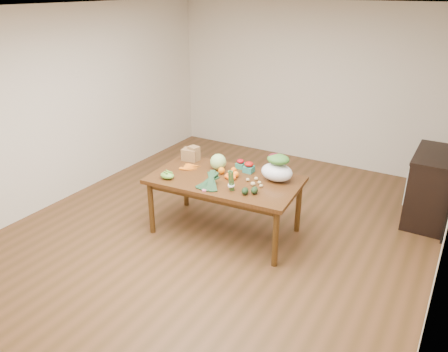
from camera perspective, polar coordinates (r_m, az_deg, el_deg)
The scene contains 26 objects.
floor at distance 5.68m, azimuth -0.38°, elevation -7.19°, with size 6.00×6.00×0.00m, color brown.
ceiling at distance 4.87m, azimuth -0.47°, elevation 21.18°, with size 5.00×6.00×0.02m, color white.
room_walls at distance 5.12m, azimuth -0.42°, elevation 5.90°, with size 5.02×6.02×2.70m.
dining_table at distance 5.49m, azimuth 0.13°, elevation -3.86°, with size 1.81×1.01×0.75m, color #4F2F12.
cabinet at distance 6.36m, azimuth 25.41°, elevation -1.32°, with size 0.52×1.02×0.94m, color black.
dish_towel at distance 6.09m, azimuth 22.83°, elevation -1.12°, with size 0.02×0.28×0.45m, color white.
paper_bag at distance 5.86m, azimuth -4.45°, elevation 2.97°, with size 0.27×0.23×0.19m, color olive, non-canonical shape.
cabbage at distance 5.54m, azimuth -0.77°, elevation 1.87°, with size 0.20×0.20×0.20m, color #B9DC7F.
strawberry_basket_a at distance 5.61m, azimuth 2.15°, elevation 1.51°, with size 0.10×0.10×0.09m, color #B40C19, non-canonical shape.
strawberry_basket_b at distance 5.49m, azimuth 3.26°, elevation 1.05°, with size 0.12×0.12×0.11m, color #AD160B, non-canonical shape.
orange_a at distance 5.43m, azimuth -0.33°, elevation 0.71°, with size 0.09×0.09×0.09m, color orange.
orange_b at distance 5.46m, azimuth 1.27°, elevation 0.78°, with size 0.08×0.08×0.08m, color orange.
orange_c at distance 5.34m, azimuth 1.54°, elevation 0.23°, with size 0.08×0.08×0.08m, color orange.
mandarin_cluster at distance 5.30m, azimuth 0.95°, elevation 0.07°, with size 0.18×0.18×0.08m, color #EF510E, non-canonical shape.
carrots at distance 5.62m, azimuth -4.36°, elevation 1.13°, with size 0.22×0.22×0.03m, color orange, non-canonical shape.
snap_pea_bag at distance 5.34m, azimuth -7.42°, elevation 0.07°, with size 0.18×0.14×0.08m, color #6DA839.
kale_bunch at distance 5.04m, azimuth -2.08°, elevation -0.74°, with size 0.32×0.40×0.16m, color #15301F, non-canonical shape.
asparagus_bundle at distance 4.96m, azimuth 0.95°, elevation -0.60°, with size 0.08×0.08×0.25m, color #487937, non-canonical shape.
potato_a at distance 5.24m, azimuth 3.12°, elevation -0.48°, with size 0.05×0.04×0.04m, color #D3B57A.
potato_b at distance 5.13m, azimuth 3.81°, elevation -1.02°, with size 0.06×0.05×0.05m, color tan.
potato_c at distance 5.18m, azimuth 4.66°, elevation -0.85°, with size 0.05×0.04×0.04m, color tan.
potato_d at distance 5.28m, azimuth 4.22°, elevation -0.33°, with size 0.05×0.04×0.04m, color #D7CA7C.
potato_e at distance 5.10m, azimuth 4.86°, elevation -1.28°, with size 0.05×0.04×0.04m, color tan.
avocado_a at distance 4.92m, azimuth 2.76°, elevation -1.96°, with size 0.08×0.11×0.08m, color black.
avocado_b at distance 4.94m, azimuth 4.00°, elevation -1.87°, with size 0.08×0.12×0.08m, color black.
salad_bag at distance 5.24m, azimuth 6.93°, elevation 0.94°, with size 0.39×0.29×0.30m, color white, non-canonical shape.
Camera 1 is at (2.49, -4.18, 2.92)m, focal length 35.00 mm.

